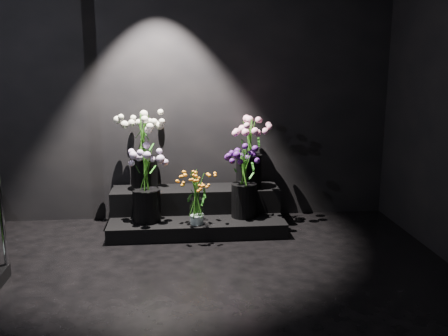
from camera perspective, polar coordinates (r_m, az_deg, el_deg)
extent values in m
plane|color=black|center=(3.37, -2.45, -16.01)|extent=(4.00, 4.00, 0.00)
plane|color=black|center=(4.96, -3.83, 10.07)|extent=(4.00, 0.00, 4.00)
plane|color=black|center=(0.99, 2.86, 0.46)|extent=(4.00, 0.00, 4.00)
cube|color=black|center=(4.81, -3.15, -6.21)|extent=(1.63, 0.72, 0.14)
cube|color=black|center=(4.92, -3.26, -3.54)|extent=(1.63, 0.36, 0.23)
cylinder|color=white|center=(4.51, -3.13, -4.99)|extent=(0.13, 0.13, 0.24)
cylinder|color=black|center=(4.63, -8.81, -4.24)|extent=(0.25, 0.25, 0.30)
cylinder|color=black|center=(4.71, 2.29, -3.70)|extent=(0.24, 0.24, 0.32)
cylinder|color=black|center=(4.86, -9.10, -0.60)|extent=(0.25, 0.25, 0.31)
cylinder|color=black|center=(4.87, 2.85, -0.35)|extent=(0.25, 0.25, 0.33)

